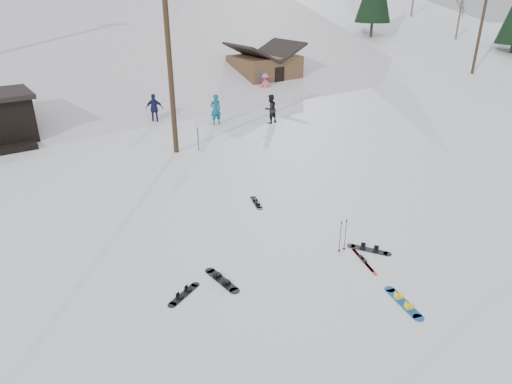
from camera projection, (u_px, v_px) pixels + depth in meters
ground at (339, 307)px, 12.42m from camera, size 200.00×200.00×0.00m
ski_slope at (26, 156)px, 58.30m from camera, size 60.00×85.24×65.97m
ridge_right at (284, 112)px, 74.06m from camera, size 45.66×93.98×54.59m
treeline_right at (311, 48)px, 62.49m from camera, size 20.00×60.00×10.00m
utility_pole at (169, 60)px, 21.93m from camera, size 2.00×0.26×9.00m
utility_pole_right at (481, 25)px, 40.91m from camera, size 2.00×0.26×9.00m
trail_sign at (198, 127)px, 23.61m from camera, size 0.50×0.09×1.85m
lift_hut at (1, 118)px, 24.80m from camera, size 3.40×4.10×2.75m
cabin at (265, 71)px, 37.50m from camera, size 5.39×4.40×3.77m
hero_snowboard at (404, 303)px, 12.55m from camera, size 0.64×1.54×0.11m
hero_skis at (363, 260)px, 14.50m from camera, size 0.66×1.63×0.09m
ski_poles at (343, 236)px, 14.78m from camera, size 0.31×0.08×1.14m
board_scatter_a at (184, 294)px, 12.90m from camera, size 1.21×0.69×0.09m
board_scatter_b at (222, 280)px, 13.51m from camera, size 0.37×1.58×0.11m
board_scatter_d at (369, 249)px, 15.06m from camera, size 0.87×1.31×0.10m
board_scatter_f at (256, 202)px, 18.31m from camera, size 0.60×1.23×0.09m
skier_teal at (216, 109)px, 28.15m from camera, size 0.75×0.55×1.90m
skier_dark at (270, 109)px, 28.48m from camera, size 0.94×0.77×1.79m
skier_pink at (265, 85)px, 35.00m from camera, size 1.26×0.85×1.81m
skier_navy at (155, 109)px, 28.35m from camera, size 1.18×0.93×1.87m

